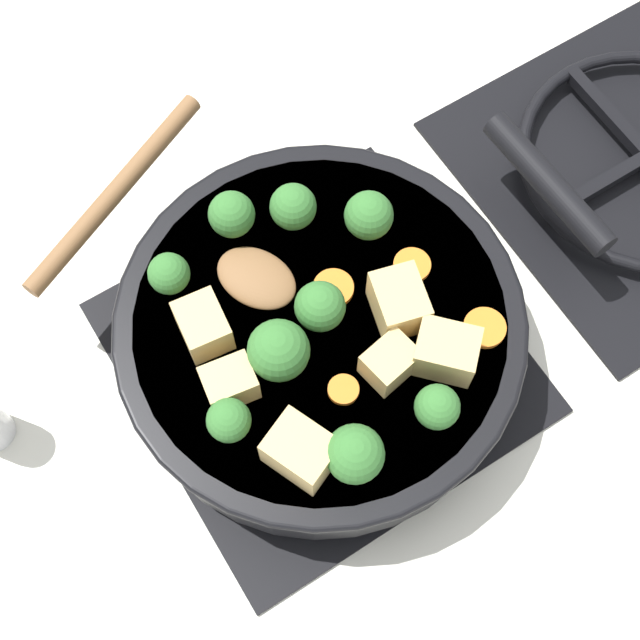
% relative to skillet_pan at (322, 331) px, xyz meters
% --- Properties ---
extents(ground_plane, '(2.40, 2.40, 0.00)m').
position_rel_skillet_pan_xyz_m(ground_plane, '(0.00, -0.00, -0.06)').
color(ground_plane, silver).
extents(front_burner_grate, '(0.31, 0.31, 0.03)m').
position_rel_skillet_pan_xyz_m(front_burner_grate, '(0.00, -0.00, -0.05)').
color(front_burner_grate, black).
rests_on(front_burner_grate, ground_plane).
extents(skillet_pan, '(0.33, 0.41, 0.06)m').
position_rel_skillet_pan_xyz_m(skillet_pan, '(0.00, 0.00, 0.00)').
color(skillet_pan, black).
rests_on(skillet_pan, front_burner_grate).
extents(wooden_spoon, '(0.22, 0.20, 0.02)m').
position_rel_skillet_pan_xyz_m(wooden_spoon, '(-0.12, -0.06, 0.03)').
color(wooden_spoon, brown).
rests_on(wooden_spoon, skillet_pan).
extents(tofu_cube_center_large, '(0.04, 0.04, 0.03)m').
position_rel_skillet_pan_xyz_m(tofu_cube_center_large, '(0.06, 0.02, 0.04)').
color(tofu_cube_center_large, '#DBB770').
rests_on(tofu_cube_center_large, skillet_pan).
extents(tofu_cube_near_handle, '(0.05, 0.05, 0.04)m').
position_rel_skillet_pan_xyz_m(tofu_cube_near_handle, '(0.03, 0.05, 0.04)').
color(tofu_cube_near_handle, '#DBB770').
rests_on(tofu_cube_near_handle, skillet_pan).
extents(tofu_cube_east_chunk, '(0.05, 0.04, 0.03)m').
position_rel_skillet_pan_xyz_m(tofu_cube_east_chunk, '(-0.04, -0.08, 0.04)').
color(tofu_cube_east_chunk, '#DBB770').
rests_on(tofu_cube_east_chunk, skillet_pan).
extents(tofu_cube_west_chunk, '(0.04, 0.04, 0.03)m').
position_rel_skillet_pan_xyz_m(tofu_cube_west_chunk, '(0.01, -0.09, 0.04)').
color(tofu_cube_west_chunk, '#DBB770').
rests_on(tofu_cube_west_chunk, skillet_pan).
extents(tofu_cube_back_piece, '(0.06, 0.05, 0.04)m').
position_rel_skillet_pan_xyz_m(tofu_cube_back_piece, '(0.09, -0.07, 0.04)').
color(tofu_cube_back_piece, '#DBB770').
rests_on(tofu_cube_back_piece, skillet_pan).
extents(tofu_cube_front_piece, '(0.06, 0.06, 0.04)m').
position_rel_skillet_pan_xyz_m(tofu_cube_front_piece, '(0.08, 0.06, 0.04)').
color(tofu_cube_front_piece, '#DBB770').
rests_on(tofu_cube_front_piece, skillet_pan).
extents(broccoli_floret_near_spoon, '(0.03, 0.03, 0.04)m').
position_rel_skillet_pan_xyz_m(broccoli_floret_near_spoon, '(0.11, 0.03, 0.05)').
color(broccoli_floret_near_spoon, '#709956').
rests_on(broccoli_floret_near_spoon, skillet_pan).
extents(broccoli_floret_center_top, '(0.04, 0.04, 0.05)m').
position_rel_skillet_pan_xyz_m(broccoli_floret_center_top, '(0.00, 0.00, 0.05)').
color(broccoli_floret_center_top, '#709956').
rests_on(broccoli_floret_center_top, skillet_pan).
extents(broccoli_floret_east_rim, '(0.04, 0.04, 0.05)m').
position_rel_skillet_pan_xyz_m(broccoli_floret_east_rim, '(-0.05, 0.07, 0.05)').
color(broccoli_floret_east_rim, '#709956').
rests_on(broccoli_floret_east_rim, skillet_pan).
extents(broccoli_floret_west_rim, '(0.04, 0.04, 0.05)m').
position_rel_skillet_pan_xyz_m(broccoli_floret_west_rim, '(0.11, -0.04, 0.05)').
color(broccoli_floret_west_rim, '#709956').
rests_on(broccoli_floret_west_rim, skillet_pan).
extents(broccoli_floret_north_edge, '(0.03, 0.03, 0.04)m').
position_rel_skillet_pan_xyz_m(broccoli_floret_north_edge, '(0.04, -0.10, 0.05)').
color(broccoli_floret_north_edge, '#709956').
rests_on(broccoli_floret_north_edge, skillet_pan).
extents(broccoli_floret_south_cluster, '(0.04, 0.04, 0.04)m').
position_rel_skillet_pan_xyz_m(broccoli_floret_south_cluster, '(-0.10, -0.02, 0.05)').
color(broccoli_floret_south_cluster, '#709956').
rests_on(broccoli_floret_south_cluster, skillet_pan).
extents(broccoli_floret_mid_floret, '(0.04, 0.04, 0.04)m').
position_rel_skillet_pan_xyz_m(broccoli_floret_mid_floret, '(-0.08, 0.03, 0.05)').
color(broccoli_floret_mid_floret, '#709956').
rests_on(broccoli_floret_mid_floret, skillet_pan).
extents(broccoli_floret_small_inner, '(0.03, 0.03, 0.04)m').
position_rel_skillet_pan_xyz_m(broccoli_floret_small_inner, '(-0.09, -0.08, 0.05)').
color(broccoli_floret_small_inner, '#709956').
rests_on(broccoli_floret_small_inner, skillet_pan).
extents(broccoli_floret_tall_stem, '(0.05, 0.05, 0.05)m').
position_rel_skillet_pan_xyz_m(broccoli_floret_tall_stem, '(0.01, -0.05, 0.06)').
color(broccoli_floret_tall_stem, '#709956').
rests_on(broccoli_floret_tall_stem, skillet_pan).
extents(carrot_slice_orange_thin, '(0.03, 0.03, 0.01)m').
position_rel_skillet_pan_xyz_m(carrot_slice_orange_thin, '(0.00, 0.08, 0.03)').
color(carrot_slice_orange_thin, orange).
rests_on(carrot_slice_orange_thin, skillet_pan).
extents(carrot_slice_near_center, '(0.02, 0.02, 0.01)m').
position_rel_skillet_pan_xyz_m(carrot_slice_near_center, '(0.06, -0.02, 0.03)').
color(carrot_slice_near_center, orange).
rests_on(carrot_slice_near_center, skillet_pan).
extents(carrot_slice_edge_slice, '(0.03, 0.03, 0.01)m').
position_rel_skillet_pan_xyz_m(carrot_slice_edge_slice, '(-0.02, 0.02, 0.03)').
color(carrot_slice_edge_slice, orange).
rests_on(carrot_slice_edge_slice, skillet_pan).
extents(carrot_slice_under_broccoli, '(0.03, 0.03, 0.01)m').
position_rel_skillet_pan_xyz_m(carrot_slice_under_broccoli, '(0.07, 0.10, 0.03)').
color(carrot_slice_under_broccoli, orange).
rests_on(carrot_slice_under_broccoli, skillet_pan).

